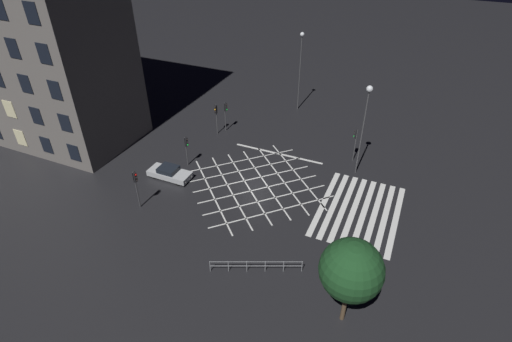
% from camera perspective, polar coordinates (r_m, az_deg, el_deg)
% --- Properties ---
extents(ground_plane, '(200.00, 200.00, 0.00)m').
position_cam_1_polar(ground_plane, '(38.74, 0.00, -1.83)').
color(ground_plane, black).
extents(road_markings, '(14.91, 20.85, 0.01)m').
position_cam_1_polar(road_markings, '(37.39, 9.06, -3.87)').
color(road_markings, silver).
rests_on(road_markings, ground_plane).
extents(traffic_light_ne_main, '(0.39, 0.36, 3.68)m').
position_cam_1_polar(traffic_light_ne_main, '(46.09, -5.75, 8.18)').
color(traffic_light_ne_main, '#424244').
rests_on(traffic_light_ne_main, ground_plane).
extents(traffic_light_ne_cross, '(0.36, 0.39, 3.58)m').
position_cam_1_polar(traffic_light_ne_cross, '(46.71, -4.35, 8.53)').
color(traffic_light_ne_cross, '#424244').
rests_on(traffic_light_ne_cross, ground_plane).
extents(traffic_light_se_cross, '(0.36, 0.39, 3.66)m').
position_cam_1_polar(traffic_light_se_cross, '(42.07, 13.99, 4.51)').
color(traffic_light_se_cross, '#424244').
rests_on(traffic_light_se_cross, ground_plane).
extents(traffic_light_median_north, '(0.36, 0.39, 3.26)m').
position_cam_1_polar(traffic_light_median_north, '(40.79, -9.89, 3.59)').
color(traffic_light_median_north, '#424244').
rests_on(traffic_light_median_north, ground_plane).
extents(traffic_light_nw_cross, '(0.36, 0.39, 3.80)m').
position_cam_1_polar(traffic_light_nw_cross, '(35.79, -16.76, -1.62)').
color(traffic_light_nw_cross, '#424244').
rests_on(traffic_light_nw_cross, ground_plane).
extents(street_lamp_east, '(0.52, 0.52, 9.88)m').
position_cam_1_polar(street_lamp_east, '(50.73, 6.41, 15.80)').
color(street_lamp_east, '#424244').
rests_on(street_lamp_east, ground_plane).
extents(street_lamp_west, '(0.61, 0.61, 9.30)m').
position_cam_1_polar(street_lamp_west, '(38.12, 15.45, 8.46)').
color(street_lamp_west, '#424244').
rests_on(street_lamp_west, ground_plane).
extents(street_tree_near, '(3.93, 3.93, 6.63)m').
position_cam_1_polar(street_tree_near, '(25.10, 13.46, -13.62)').
color(street_tree_near, brown).
rests_on(street_tree_near, ground_plane).
extents(waiting_car, '(1.78, 4.34, 1.21)m').
position_cam_1_polar(waiting_car, '(40.16, -12.25, -0.25)').
color(waiting_car, '#B7BABC').
rests_on(waiting_car, ground_plane).
extents(pedestrian_railing, '(2.78, 6.26, 1.05)m').
position_cam_1_polar(pedestrian_railing, '(30.10, 0.00, -13.29)').
color(pedestrian_railing, '#9EA0A5').
rests_on(pedestrian_railing, ground_plane).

